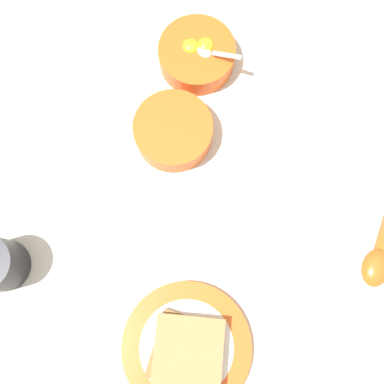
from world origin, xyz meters
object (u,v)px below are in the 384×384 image
at_px(soup_spoon, 378,259).
at_px(congee_bowl, 173,131).
at_px(toast_plate, 187,347).
at_px(egg_bowl, 197,55).
at_px(toast_sandwich, 186,351).

height_order(soup_spoon, congee_bowl, congee_bowl).
relative_size(toast_plate, congee_bowl, 1.53).
bearing_deg(toast_plate, egg_bowl, -56.54).
height_order(toast_plate, toast_sandwich, toast_sandwich).
height_order(toast_plate, congee_bowl, congee_bowl).
xyz_separation_m(toast_sandwich, soup_spoon, (-0.17, -0.29, -0.02)).
distance_m(toast_sandwich, congee_bowl, 0.35).
relative_size(toast_plate, toast_sandwich, 1.44).
bearing_deg(congee_bowl, toast_plate, 129.22).
height_order(toast_sandwich, congee_bowl, congee_bowl).
xyz_separation_m(egg_bowl, toast_plate, (-0.27, 0.41, -0.02)).
xyz_separation_m(egg_bowl, soup_spoon, (-0.44, 0.12, -0.01)).
bearing_deg(egg_bowl, toast_plate, 123.46).
bearing_deg(soup_spoon, toast_sandwich, 59.64).
bearing_deg(soup_spoon, toast_plate, 59.18).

